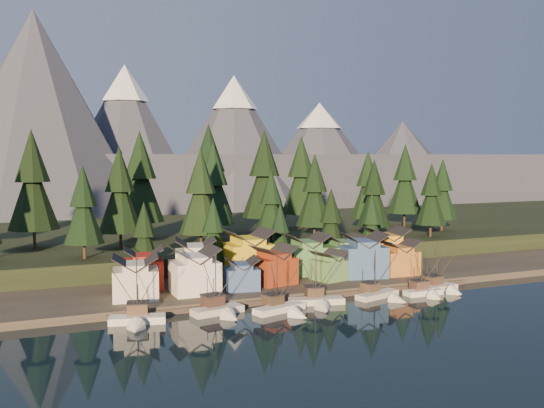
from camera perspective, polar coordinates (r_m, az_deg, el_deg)
name	(u,v)px	position (r m, az deg, el deg)	size (l,w,h in m)	color
ground	(344,318)	(112.13, 6.81, -10.62)	(500.00, 500.00, 0.00)	black
shore_strip	(261,274)	(147.06, -1.02, -6.63)	(400.00, 50.00, 1.50)	#362F27
hillside	(202,239)	(193.32, -6.61, -3.29)	(420.00, 100.00, 6.00)	black
dock	(304,296)	(126.13, 3.03, -8.65)	(80.00, 4.00, 1.00)	#4E4338
mountain_ridge	(123,162)	(311.35, -13.88, 3.84)	(560.00, 190.00, 90.00)	#454959
boat_0	(137,311)	(109.18, -12.61, -9.79)	(10.52, 11.13, 12.51)	silver
boat_1	(220,302)	(113.23, -4.89, -9.17)	(10.56, 11.16, 12.51)	beige
boat_2	(284,302)	(114.36, 1.10, -9.21)	(11.34, 11.83, 11.57)	white
boat_3	(318,295)	(120.20, 4.37, -8.49)	(11.57, 12.19, 11.99)	beige
boat_4	(382,289)	(127.46, 10.30, -7.89)	(11.12, 11.59, 11.08)	beige
boat_5	(426,285)	(131.81, 14.28, -7.44)	(8.49, 9.24, 11.04)	white
boat_6	(442,281)	(136.95, 15.75, -6.96)	(9.46, 10.07, 11.74)	silver
house_front_0	(135,276)	(121.23, -12.73, -6.63)	(9.84, 9.45, 8.58)	beige
house_front_1	(195,269)	(124.07, -7.29, -6.11)	(9.05, 8.69, 9.35)	white
house_front_2	(242,273)	(127.08, -2.88, -6.47)	(7.92, 7.97, 6.67)	#3A5489
house_front_3	(274,264)	(132.18, 0.17, -5.65)	(9.52, 9.22, 8.34)	maroon
house_front_4	(329,265)	(136.99, 5.38, -5.70)	(7.89, 8.26, 6.55)	#578749
house_front_5	(363,254)	(141.47, 8.56, -4.63)	(11.24, 10.56, 10.14)	#395988
house_front_6	(398,256)	(145.81, 11.77, -4.82)	(8.51, 8.08, 8.12)	#B46C2E
house_back_0	(144,267)	(129.76, -11.98, -5.85)	(9.19, 8.93, 8.70)	maroon
house_back_1	(195,259)	(134.38, -7.23, -5.18)	(10.54, 10.62, 9.80)	silver
house_back_2	(248,252)	(139.59, -2.28, -4.54)	(10.32, 9.48, 10.90)	gold
house_back_3	(307,253)	(143.20, 3.27, -4.62)	(9.86, 8.91, 9.46)	#4A8246
house_back_4	(343,252)	(146.49, 6.70, -4.55)	(9.05, 8.76, 8.94)	#457D44
house_back_5	(387,247)	(152.08, 10.74, -4.02)	(10.52, 10.61, 10.13)	orange
tree_hill_1	(33,184)	(161.91, -21.60, 1.80)	(12.89, 12.89, 30.02)	#332319
tree_hill_2	(83,208)	(142.90, -17.32, -0.33)	(9.14, 9.14, 21.28)	#332319
tree_hill_3	(120,193)	(155.87, -14.13, 1.03)	(11.04, 11.04, 25.73)	#332319
tree_hill_4	(140,180)	(171.88, -12.29, 2.21)	(13.01, 13.01, 30.30)	#332319
tree_hill_5	(201,195)	(150.07, -6.72, 0.89)	(10.81, 10.81, 25.19)	#332319
tree_hill_6	(213,186)	(166.66, -5.54, 1.66)	(11.71, 11.71, 27.27)	#332319
tree_hill_7	(271,205)	(154.45, -0.08, -0.06)	(8.53, 8.53, 19.87)	#332319
tree_hill_8	(264,177)	(179.29, -0.73, 2.52)	(13.28, 13.28, 30.93)	#332319
tree_hill_9	(315,193)	(167.38, 4.03, 1.05)	(10.27, 10.27, 23.93)	#332319
tree_hill_10	(301,178)	(193.15, 2.77, 2.45)	(12.72, 12.72, 29.63)	#332319
tree_hill_11	(374,196)	(171.07, 9.57, 0.79)	(9.60, 9.60, 22.37)	#332319
tree_hill_12	(368,187)	(188.76, 9.00, 1.57)	(10.71, 10.71, 24.94)	#332319
tree_hill_13	(431,196)	(179.85, 14.75, 0.70)	(9.15, 9.15, 21.32)	#332319
tree_hill_14	(405,181)	(203.68, 12.41, 2.10)	(11.73, 11.73, 27.32)	#332319
tree_hill_15	(209,173)	(183.94, -5.96, 2.89)	(14.15, 14.15, 32.96)	#332319
tree_hill_17	(442,191)	(195.08, 15.74, 1.16)	(9.66, 9.66, 22.49)	#332319
tree_shore_0	(144,238)	(137.45, -11.93, -3.11)	(7.62, 7.62, 17.75)	#332319
tree_shore_1	(213,233)	(141.33, -5.55, -2.72)	(7.81, 7.81, 18.19)	#332319
tree_shore_2	(280,233)	(147.42, 0.77, -2.79)	(7.03, 7.03, 16.38)	#332319
tree_shore_3	(331,223)	(153.35, 5.57, -1.82)	(8.49, 8.49, 19.77)	#332319
tree_shore_4	(372,225)	(159.53, 9.35, -1.95)	(7.77, 7.77, 18.09)	#332319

